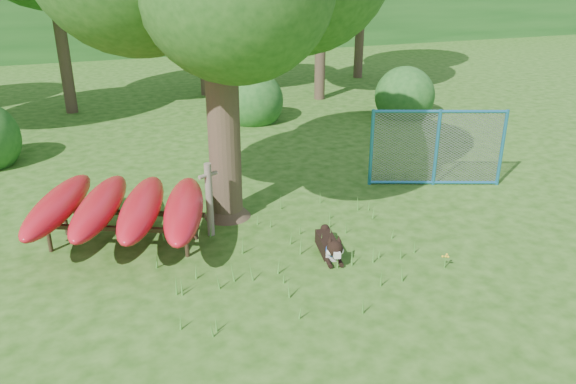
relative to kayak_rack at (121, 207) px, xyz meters
name	(u,v)px	position (x,y,z in m)	size (l,w,h in m)	color
ground	(304,287)	(2.31, -2.25, -0.69)	(80.00, 80.00, 0.00)	#1D460E
wooden_post	(209,198)	(1.43, -0.13, 0.00)	(0.35, 0.21, 1.31)	#63584A
kayak_rack	(121,207)	(0.00, 0.00, 0.00)	(3.27, 3.54, 0.91)	black
husky_dog	(330,246)	(3.04, -1.53, -0.52)	(0.42, 1.10, 0.50)	black
fence_section	(437,148)	(6.39, 0.55, 0.12)	(2.61, 1.06, 2.70)	teal
wildflower_clump	(446,257)	(4.55, -2.51, -0.50)	(0.11, 0.09, 0.24)	#43842B
shrub_right	(403,116)	(8.81, 5.75, -0.69)	(1.80, 1.80, 1.80)	#1A4F19
shrub_mid	(253,121)	(4.31, 6.75, -0.69)	(1.80, 1.80, 1.80)	#1A4F19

